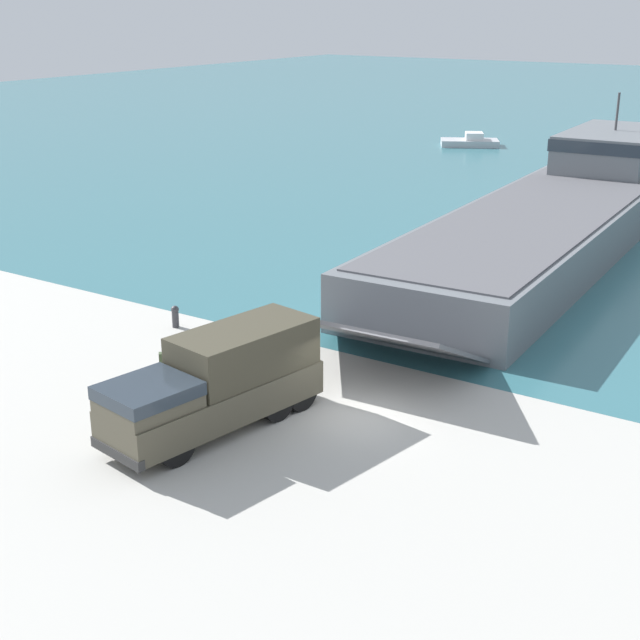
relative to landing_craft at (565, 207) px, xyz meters
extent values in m
plane|color=#B7B5AD|center=(2.11, -26.59, -1.81)|extent=(240.00, 240.00, 0.00)
cube|color=slate|center=(0.10, -2.36, -0.55)|extent=(9.49, 36.95, 2.52)
cube|color=#56565B|center=(0.10, -2.36, 0.75)|extent=(8.79, 35.46, 0.08)
cube|color=slate|center=(-0.43, 10.33, 1.95)|extent=(5.99, 10.49, 2.48)
cube|color=#28333D|center=(-0.43, 10.33, 2.67)|extent=(6.16, 10.60, 0.74)
cylinder|color=#3F3F42|center=(-0.43, 10.33, 4.39)|extent=(0.16, 0.16, 2.40)
cube|color=#56565B|center=(0.97, -23.14, -0.44)|extent=(6.97, 5.30, 2.44)
cube|color=#4C4738|center=(-1.08, -30.05, -0.83)|extent=(3.62, 7.85, 1.12)
cube|color=#4C4738|center=(-1.52, -32.51, 0.13)|extent=(2.61, 2.91, 0.81)
cube|color=#28333D|center=(-1.52, -32.51, 0.33)|extent=(2.68, 2.95, 0.41)
cube|color=#413C2E|center=(-0.86, -28.79, 0.51)|extent=(3.04, 5.11, 1.56)
cube|color=#2D2D2D|center=(-1.73, -33.70, -1.25)|extent=(2.38, 0.65, 0.32)
cylinder|color=black|center=(-0.56, -32.53, -1.17)|extent=(0.61, 1.34, 1.29)
cylinder|color=black|center=(-2.42, -32.20, -1.17)|extent=(0.61, 1.34, 1.29)
cylinder|color=black|center=(0.16, -28.45, -1.17)|extent=(0.61, 1.34, 1.29)
cylinder|color=black|center=(-1.70, -28.12, -1.17)|extent=(0.61, 1.34, 1.29)
cylinder|color=black|center=(0.36, -27.37, -1.17)|extent=(0.61, 1.34, 1.29)
cylinder|color=black|center=(-1.50, -27.04, -1.17)|extent=(0.61, 1.34, 1.29)
cylinder|color=#3D4C33|center=(-4.22, -29.01, -1.37)|extent=(0.14, 0.14, 0.88)
cylinder|color=#3D4C33|center=(-4.09, -28.89, -1.37)|extent=(0.14, 0.14, 0.88)
cube|color=#3D4C33|center=(-4.15, -28.95, -0.58)|extent=(0.49, 0.48, 0.70)
sphere|color=tan|center=(-4.15, -28.95, -0.12)|extent=(0.24, 0.24, 0.24)
cube|color=#B7BABF|center=(-19.20, 29.63, -1.51)|extent=(6.03, 4.97, 0.62)
cube|color=silver|center=(-18.85, 29.83, -0.86)|extent=(2.33, 2.46, 0.68)
cylinder|color=#333338|center=(-8.58, -23.61, -1.47)|extent=(0.29, 0.29, 0.69)
sphere|color=#333338|center=(-8.58, -23.61, -1.04)|extent=(0.33, 0.33, 0.33)
cube|color=#4C4738|center=(-3.35, -30.86, -1.44)|extent=(0.96, 1.07, 0.76)
camera|label=1|loc=(15.78, -49.67, 11.02)|focal=50.00mm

